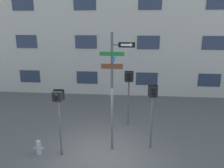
{
  "coord_description": "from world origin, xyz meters",
  "views": [
    {
      "loc": [
        0.95,
        -6.98,
        4.73
      ],
      "look_at": [
        0.29,
        0.49,
        2.64
      ],
      "focal_mm": 35.0,
      "sensor_mm": 36.0,
      "label": 1
    }
  ],
  "objects_px": {
    "street_sign_pole": "(114,84)",
    "pedestrian_signal_left": "(58,105)",
    "pedestrian_signal_right": "(153,101)",
    "pedestrian_signal_across": "(129,83)",
    "fire_hydrant": "(39,147)"
  },
  "relations": [
    {
      "from": "fire_hydrant",
      "to": "pedestrian_signal_right",
      "type": "bearing_deg",
      "value": 10.74
    },
    {
      "from": "street_sign_pole",
      "to": "pedestrian_signal_right",
      "type": "distance_m",
      "value": 1.6
    },
    {
      "from": "street_sign_pole",
      "to": "pedestrian_signal_left",
      "type": "height_order",
      "value": "street_sign_pole"
    },
    {
      "from": "pedestrian_signal_right",
      "to": "pedestrian_signal_across",
      "type": "distance_m",
      "value": 2.16
    },
    {
      "from": "pedestrian_signal_left",
      "to": "pedestrian_signal_right",
      "type": "xyz_separation_m",
      "value": [
        3.34,
        0.73,
        0.02
      ]
    },
    {
      "from": "pedestrian_signal_right",
      "to": "fire_hydrant",
      "type": "relative_size",
      "value": 4.3
    },
    {
      "from": "pedestrian_signal_across",
      "to": "fire_hydrant",
      "type": "height_order",
      "value": "pedestrian_signal_across"
    },
    {
      "from": "pedestrian_signal_right",
      "to": "street_sign_pole",
      "type": "bearing_deg",
      "value": -171.07
    },
    {
      "from": "pedestrian_signal_right",
      "to": "pedestrian_signal_across",
      "type": "relative_size",
      "value": 0.96
    },
    {
      "from": "street_sign_pole",
      "to": "pedestrian_signal_left",
      "type": "xyz_separation_m",
      "value": [
        -1.9,
        -0.51,
        -0.69
      ]
    },
    {
      "from": "street_sign_pole",
      "to": "fire_hydrant",
      "type": "relative_size",
      "value": 7.54
    },
    {
      "from": "street_sign_pole",
      "to": "pedestrian_signal_across",
      "type": "height_order",
      "value": "street_sign_pole"
    },
    {
      "from": "street_sign_pole",
      "to": "pedestrian_signal_right",
      "type": "bearing_deg",
      "value": 8.93
    },
    {
      "from": "pedestrian_signal_left",
      "to": "pedestrian_signal_across",
      "type": "bearing_deg",
      "value": 47.98
    },
    {
      "from": "street_sign_pole",
      "to": "pedestrian_signal_left",
      "type": "bearing_deg",
      "value": -165.1
    }
  ]
}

